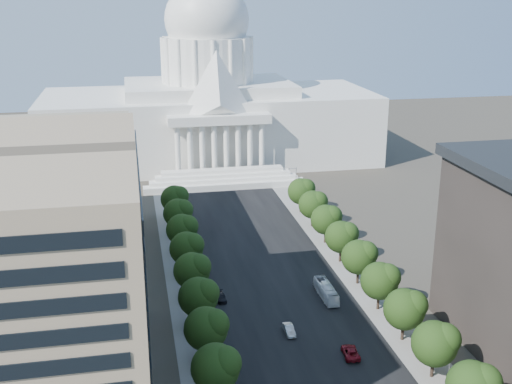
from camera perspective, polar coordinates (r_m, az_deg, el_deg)
road_asphalt at (r=154.19m, az=0.37°, el=-5.82°), size 30.00×260.00×0.01m
sidewalk_left at (r=151.85m, az=-6.72°, el=-6.33°), size 8.00×260.00×0.02m
sidewalk_right at (r=158.79m, az=7.13°, el=-5.25°), size 8.00×260.00×0.02m
capitol at (r=238.82m, az=-4.22°, el=7.60°), size 120.00×56.00×73.00m
office_block_left at (r=101.49m, az=-21.47°, el=-7.71°), size 40.00×52.00×40.00m
office_block_left_far at (r=156.89m, az=-17.83°, el=-0.43°), size 38.00×52.00×30.00m
tree_l_c at (r=101.24m, az=-3.43°, el=-15.23°), size 7.79×7.60×9.97m
tree_l_d at (r=111.44m, az=-4.30°, el=-11.93°), size 7.79×7.60×9.97m
tree_l_e at (r=121.97m, az=-5.00°, el=-9.19°), size 7.79×7.60×9.97m
tree_l_f at (r=132.75m, az=-5.58°, el=-6.89°), size 7.79×7.60×9.97m
tree_l_g at (r=143.73m, az=-6.07°, el=-4.93°), size 7.79×7.60×9.97m
tree_l_h at (r=154.85m, az=-6.49°, el=-3.26°), size 7.79×7.60×9.97m
tree_l_i at (r=166.10m, az=-6.85°, el=-1.81°), size 7.79×7.60×9.97m
tree_l_j at (r=177.45m, az=-7.16°, el=-0.54°), size 7.79×7.60×9.97m
tree_r_c at (r=110.98m, az=15.80°, el=-12.75°), size 7.79×7.60×9.97m
tree_r_d at (r=120.36m, az=13.24°, el=-10.01°), size 7.79×7.60×9.97m
tree_r_e at (r=130.17m, az=11.09°, el=-7.67°), size 7.79×7.60×9.97m
tree_r_f at (r=140.32m, az=9.27°, el=-5.65°), size 7.79×7.60×9.97m
tree_r_g at (r=150.75m, az=7.71°, el=-3.90°), size 7.79×7.60×9.97m
tree_r_h at (r=161.39m, az=6.36°, el=-2.37°), size 7.79×7.60×9.97m
tree_r_i at (r=172.21m, az=5.17°, el=-1.04°), size 7.79×7.60×9.97m
tree_r_j at (r=183.18m, az=4.13°, el=0.14°), size 7.79×7.60×9.97m
streetlight_b at (r=111.35m, az=16.70°, el=-13.10°), size 2.61×0.44×9.00m
streetlight_c at (r=131.17m, az=11.69°, el=-7.81°), size 2.61×0.44×9.00m
streetlight_d at (r=152.51m, az=8.12°, el=-3.91°), size 2.61×0.44×9.00m
streetlight_e at (r=174.83m, az=5.46°, el=-0.98°), size 2.61×0.44×9.00m
streetlight_f at (r=197.79m, az=3.42°, el=1.28°), size 2.61×0.44×9.00m
car_silver at (r=122.10m, az=2.96°, el=-12.13°), size 1.65×4.71×1.55m
car_red at (r=116.52m, az=8.40°, el=-13.90°), size 3.09×5.78×1.54m
car_dark_b at (r=133.98m, az=-3.13°, el=-9.33°), size 1.97×4.66×1.34m
city_bus at (r=135.30m, az=6.26°, el=-8.75°), size 2.47×10.56×2.94m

